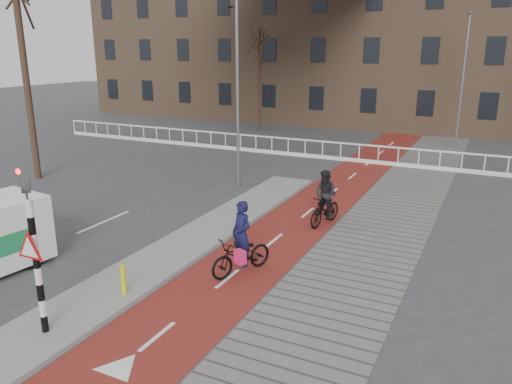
% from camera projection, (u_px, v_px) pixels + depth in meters
% --- Properties ---
extents(ground, '(120.00, 120.00, 0.00)m').
position_uv_depth(ground, '(132.00, 300.00, 11.90)').
color(ground, '#38383A').
rests_on(ground, ground).
extents(bike_lane, '(2.50, 60.00, 0.01)m').
position_uv_depth(bike_lane, '(325.00, 198.00, 19.90)').
color(bike_lane, maroon).
rests_on(bike_lane, ground).
extents(sidewalk, '(3.00, 60.00, 0.01)m').
position_uv_depth(sidewalk, '(396.00, 208.00, 18.72)').
color(sidewalk, slate).
rests_on(sidewalk, ground).
extents(curb_island, '(1.80, 16.00, 0.12)m').
position_uv_depth(curb_island, '(197.00, 238.00, 15.63)').
color(curb_island, gray).
rests_on(curb_island, ground).
extents(traffic_signal, '(0.80, 0.80, 3.68)m').
position_uv_depth(traffic_signal, '(34.00, 248.00, 9.86)').
color(traffic_signal, black).
rests_on(traffic_signal, curb_island).
extents(bollard, '(0.12, 0.12, 0.73)m').
position_uv_depth(bollard, '(123.00, 280.00, 11.88)').
color(bollard, '#DAD90C').
rests_on(bollard, curb_island).
extents(cyclist_near, '(1.38, 2.03, 2.00)m').
position_uv_depth(cyclist_near, '(242.00, 250.00, 13.13)').
color(cyclist_near, black).
rests_on(cyclist_near, bike_lane).
extents(cyclist_far, '(0.92, 1.81, 1.89)m').
position_uv_depth(cyclist_far, '(325.00, 203.00, 16.74)').
color(cyclist_far, black).
rests_on(cyclist_far, bike_lane).
extents(railing, '(28.00, 0.10, 0.99)m').
position_uv_depth(railing, '(256.00, 147.00, 28.59)').
color(railing, silver).
rests_on(railing, ground).
extents(townhouse_row, '(46.00, 10.00, 15.90)m').
position_uv_depth(townhouse_row, '(364.00, 20.00, 38.59)').
color(townhouse_row, '#7F6047').
rests_on(townhouse_row, ground).
extents(tree_left, '(0.29, 0.29, 9.32)m').
position_uv_depth(tree_left, '(25.00, 75.00, 21.72)').
color(tree_left, '#332016').
rests_on(tree_left, ground).
extents(tree_mid, '(0.22, 0.22, 7.12)m').
position_uv_depth(tree_mid, '(258.00, 80.00, 35.18)').
color(tree_mid, '#332016').
rests_on(tree_mid, ground).
extents(streetlight_near, '(0.12, 0.12, 7.91)m').
position_uv_depth(streetlight_near, '(238.00, 94.00, 20.60)').
color(streetlight_near, slate).
rests_on(streetlight_near, ground).
extents(streetlight_left, '(0.12, 0.12, 8.31)m').
position_uv_depth(streetlight_left, '(237.00, 74.00, 32.25)').
color(streetlight_left, slate).
rests_on(streetlight_left, ground).
extents(streetlight_right, '(0.12, 0.12, 7.72)m').
position_uv_depth(streetlight_right, '(462.00, 82.00, 28.96)').
color(streetlight_right, slate).
rests_on(streetlight_right, ground).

